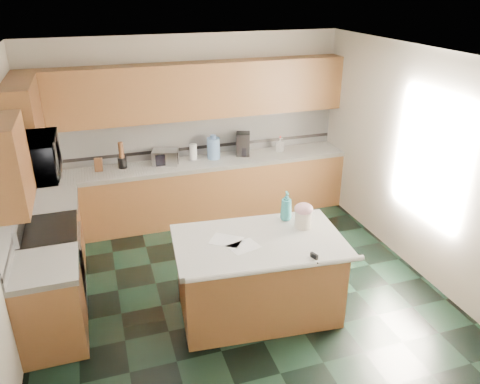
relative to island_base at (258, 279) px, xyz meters
name	(u,v)px	position (x,y,z in m)	size (l,w,h in m)	color
floor	(237,291)	(-0.11, 0.42, -0.43)	(4.60, 4.60, 0.00)	black
ceiling	(236,57)	(-0.11, 0.42, 2.27)	(4.60, 4.60, 0.00)	white
wall_back	(190,128)	(-0.11, 2.74, 0.92)	(4.60, 0.04, 2.70)	beige
wall_front	(346,326)	(-0.11, -1.90, 0.92)	(4.60, 0.04, 2.70)	beige
wall_right	(419,163)	(2.21, 0.42, 0.92)	(0.04, 4.60, 2.70)	beige
back_base_cab	(197,192)	(-0.11, 2.42, 0.00)	(4.60, 0.60, 0.86)	#502D17
back_countertop	(196,164)	(-0.11, 2.42, 0.46)	(4.60, 0.64, 0.06)	white
back_upper_cab	(191,91)	(-0.11, 2.56, 1.51)	(4.60, 0.33, 0.78)	#502D17
back_backsplash	(191,136)	(-0.11, 2.71, 0.81)	(4.60, 0.02, 0.63)	silver
back_accent_band	(192,148)	(-0.11, 2.70, 0.61)	(4.60, 0.01, 0.05)	black
left_base_cab_rear	(56,234)	(-2.11, 1.71, 0.00)	(0.60, 0.82, 0.86)	#502D17
left_counter_rear	(50,201)	(-2.11, 1.71, 0.46)	(0.64, 0.82, 0.06)	white
left_base_cab_front	(51,307)	(-2.11, 0.18, 0.00)	(0.60, 0.72, 0.86)	#502D17
left_counter_front	(43,268)	(-2.11, 0.18, 0.46)	(0.64, 0.72, 0.06)	white
left_backsplash	(12,204)	(-2.39, 0.97, 0.81)	(0.02, 2.30, 0.63)	silver
left_accent_band	(17,221)	(-2.39, 0.97, 0.61)	(0.01, 2.30, 0.05)	black
left_upper_cab_rear	(23,116)	(-2.24, 1.85, 1.51)	(0.33, 1.09, 0.78)	#502D17
left_upper_cab_front	(4,166)	(-2.24, 0.18, 1.51)	(0.33, 0.72, 0.78)	#502D17
range_body	(54,266)	(-2.11, 0.92, 0.01)	(0.60, 0.76, 0.88)	#B7B7BC
range_oven_door	(81,265)	(-1.82, 0.92, -0.03)	(0.02, 0.68, 0.55)	black
range_cooktop	(47,230)	(-2.11, 0.92, 0.47)	(0.62, 0.78, 0.04)	black
range_handle	(79,235)	(-1.79, 0.92, 0.35)	(0.02, 0.02, 0.66)	#B7B7BC
range_backguard	(19,224)	(-2.37, 0.92, 0.59)	(0.06, 0.76, 0.18)	#B7B7BC
microwave	(33,158)	(-2.11, 0.92, 1.30)	(0.73, 0.50, 0.41)	#B7B7BC
island_base	(258,279)	(0.00, 0.00, 0.00)	(1.65, 0.94, 0.86)	#502D17
island_top	(259,242)	(0.00, 0.00, 0.46)	(1.75, 1.04, 0.06)	white
island_bullnose	(278,269)	(0.00, -0.52, 0.46)	(0.06, 0.06, 1.75)	white
treat_jar	(303,219)	(0.55, 0.10, 0.58)	(0.18, 0.18, 0.19)	silver
treat_jar_lid	(304,209)	(0.55, 0.10, 0.71)	(0.20, 0.20, 0.12)	#D499A8
treat_jar_knob	(304,205)	(0.55, 0.10, 0.75)	(0.02, 0.02, 0.06)	tan
treat_jar_knob_end_l	(301,206)	(0.51, 0.10, 0.75)	(0.03, 0.03, 0.03)	tan
treat_jar_knob_end_r	(307,205)	(0.58, 0.10, 0.75)	(0.03, 0.03, 0.03)	tan
soap_bottle_island	(286,206)	(0.44, 0.33, 0.66)	(0.13, 0.13, 0.34)	teal
paper_sheet_a	(244,246)	(-0.19, -0.09, 0.49)	(0.30, 0.22, 0.00)	white
paper_sheet_b	(226,240)	(-0.33, 0.08, 0.49)	(0.32, 0.24, 0.00)	white
clamp_body	(314,257)	(0.39, -0.50, 0.50)	(0.03, 0.09, 0.08)	black
clamp_handle	(316,262)	(0.39, -0.55, 0.48)	(0.01, 0.01, 0.06)	black
knife_block	(99,165)	(-1.48, 2.47, 0.59)	(0.10, 0.09, 0.19)	#472814
utensil_crock	(122,163)	(-1.16, 2.50, 0.57)	(0.12, 0.12, 0.16)	black
utensil_bundle	(121,150)	(-1.16, 2.50, 0.76)	(0.07, 0.07, 0.23)	#472814
toaster_oven	(165,157)	(-0.54, 2.47, 0.60)	(0.36, 0.25, 0.21)	#B7B7BC
toaster_oven_door	(167,160)	(-0.54, 2.35, 0.60)	(0.32, 0.01, 0.17)	black
paper_towel	(193,152)	(-0.12, 2.52, 0.61)	(0.11, 0.11, 0.24)	white
paper_towel_base	(194,159)	(-0.12, 2.52, 0.50)	(0.16, 0.16, 0.01)	#B7B7BC
water_jug	(213,148)	(0.18, 2.48, 0.65)	(0.19, 0.19, 0.32)	#648FC6
water_jug_neck	(213,137)	(0.18, 2.48, 0.83)	(0.09, 0.09, 0.05)	#648FC6
coffee_maker	(243,144)	(0.65, 2.50, 0.66)	(0.20, 0.22, 0.35)	black
coffee_carafe	(244,151)	(0.65, 2.45, 0.56)	(0.14, 0.14, 0.14)	black
soap_bottle_back	(280,145)	(1.25, 2.47, 0.60)	(0.10, 0.10, 0.22)	white
soap_back_cap	(280,137)	(1.25, 2.47, 0.72)	(0.02, 0.02, 0.03)	red
window_light_proxy	(430,157)	(2.18, 0.22, 1.07)	(0.02, 1.40, 1.10)	white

